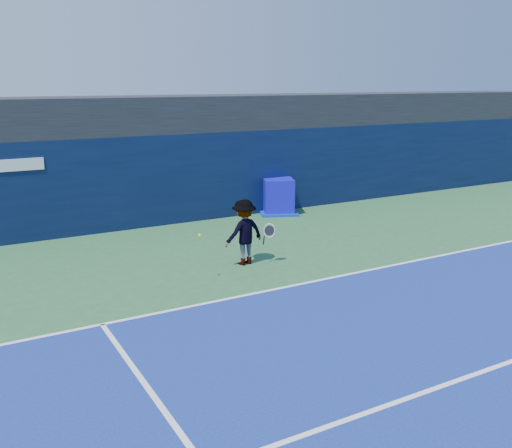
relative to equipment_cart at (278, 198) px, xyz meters
name	(u,v)px	position (x,y,z in m)	size (l,w,h in m)	color
ground	(397,328)	(-3.18, -9.69, -0.58)	(80.00, 80.00, 0.00)	#2B6135
baseline	(310,282)	(-3.18, -6.69, -0.57)	(24.00, 0.10, 0.01)	white
service_line	(481,372)	(-3.18, -11.69, -0.57)	(24.00, 0.10, 0.01)	white
stadium_band	(175,113)	(-3.18, 1.81, 3.02)	(36.00, 3.00, 1.20)	black
back_wall_assembly	(187,176)	(-3.19, 0.81, 0.92)	(36.00, 1.03, 3.00)	#091433
equipment_cart	(278,198)	(0.00, 0.00, 0.00)	(1.74, 1.74, 1.27)	#130DC0
tennis_player	(244,232)	(-3.87, -4.63, 0.29)	(1.35, 0.78, 1.73)	white
tennis_ball	(200,235)	(-5.45, -5.34, 0.58)	(0.07, 0.07, 0.07)	#C5DC18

